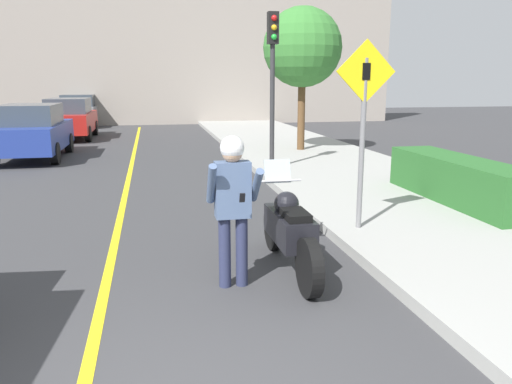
% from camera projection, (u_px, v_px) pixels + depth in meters
% --- Properties ---
extents(sidewalk_curb, '(4.40, 44.00, 0.15)m').
position_uv_depth(sidewalk_curb, '(455.00, 224.00, 8.13)').
color(sidewalk_curb, '#9E9E99').
rests_on(sidewalk_curb, ground).
extents(road_center_line, '(0.12, 36.00, 0.01)m').
position_uv_depth(road_center_line, '(121.00, 215.00, 8.98)').
color(road_center_line, yellow).
rests_on(road_center_line, ground).
extents(building_backdrop, '(28.00, 1.20, 8.68)m').
position_uv_depth(building_backdrop, '(147.00, 44.00, 27.27)').
color(building_backdrop, gray).
rests_on(building_backdrop, ground).
extents(motorcycle, '(0.62, 2.33, 1.32)m').
position_uv_depth(motorcycle, '(289.00, 230.00, 6.28)').
color(motorcycle, black).
rests_on(motorcycle, ground).
extents(person_biker, '(0.59, 0.48, 1.77)m').
position_uv_depth(person_biker, '(233.00, 195.00, 5.64)').
color(person_biker, '#282D4C').
rests_on(person_biker, ground).
extents(crossing_sign, '(0.91, 0.08, 2.79)m').
position_uv_depth(crossing_sign, '(364.00, 118.00, 7.32)').
color(crossing_sign, slate).
rests_on(crossing_sign, sidewalk_curb).
extents(traffic_light, '(0.26, 0.30, 3.86)m').
position_uv_depth(traffic_light, '(273.00, 62.00, 12.36)').
color(traffic_light, '#2D2D30').
rests_on(traffic_light, sidewalk_curb).
extents(hedge_row, '(0.90, 3.68, 0.80)m').
position_uv_depth(hedge_row, '(459.00, 180.00, 9.32)').
color(hedge_row, '#286028').
rests_on(hedge_row, sidewalk_curb).
extents(street_tree, '(2.51, 2.51, 4.51)m').
position_uv_depth(street_tree, '(303.00, 48.00, 15.80)').
color(street_tree, brown).
rests_on(street_tree, sidewalk_curb).
extents(parked_car_blue, '(1.88, 4.20, 1.68)m').
position_uv_depth(parked_car_blue, '(32.00, 131.00, 15.33)').
color(parked_car_blue, black).
rests_on(parked_car_blue, ground).
extents(parked_car_red, '(1.88, 4.20, 1.68)m').
position_uv_depth(parked_car_red, '(70.00, 118.00, 20.73)').
color(parked_car_red, black).
rests_on(parked_car_red, ground).
extents(parked_car_grey, '(1.88, 4.20, 1.68)m').
position_uv_depth(parked_car_grey, '(80.00, 110.00, 26.63)').
color(parked_car_grey, black).
rests_on(parked_car_grey, ground).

